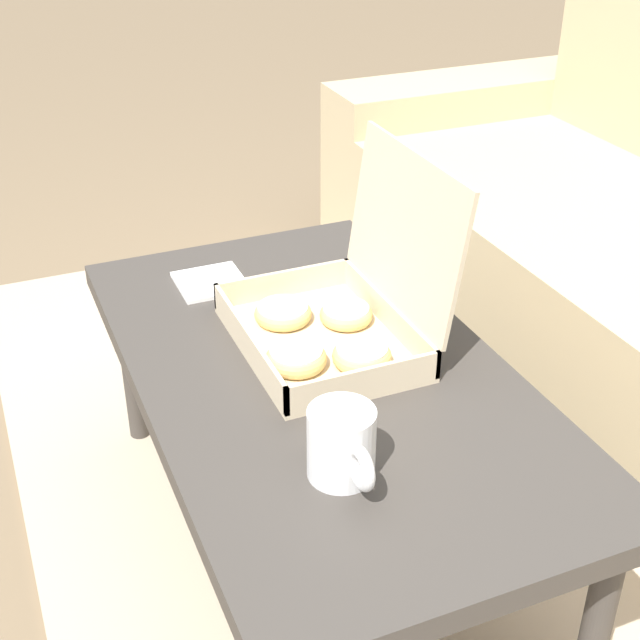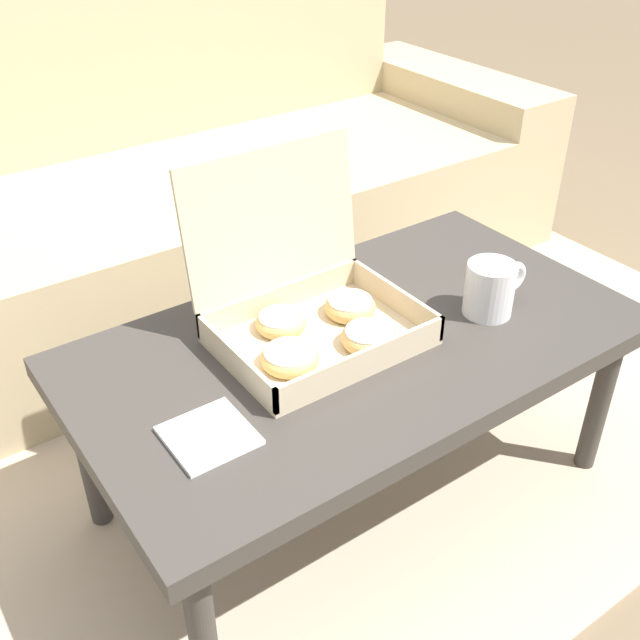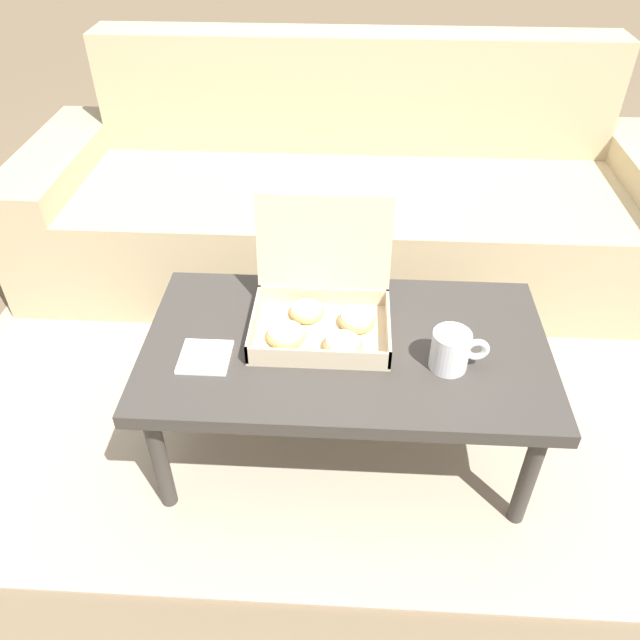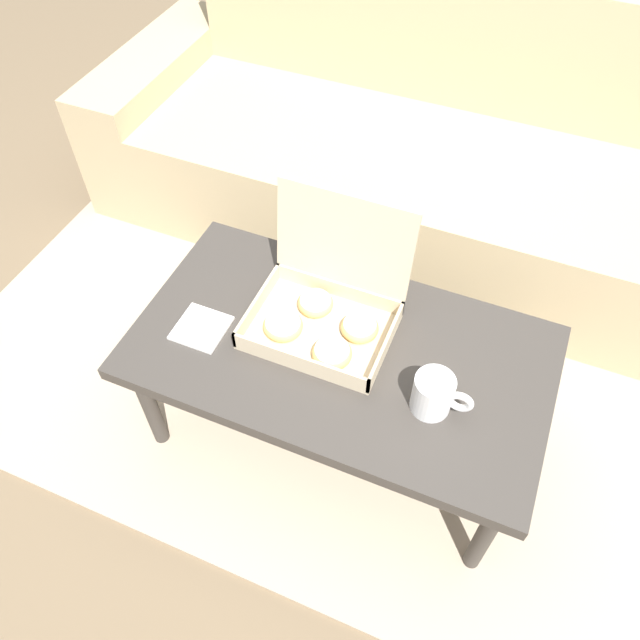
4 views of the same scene
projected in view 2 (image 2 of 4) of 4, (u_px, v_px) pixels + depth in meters
The scene contains 7 objects.
ground_plane at pixel (306, 444), 1.76m from camera, with size 12.00×12.00×0.00m, color #756047.
area_rug at pixel (241, 378), 1.96m from camera, with size 2.65×1.99×0.01m, color tan.
couch at pixel (142, 209), 2.16m from camera, with size 2.53×0.86×0.86m.
coffee_table at pixel (358, 355), 1.43m from camera, with size 1.07×0.59×0.41m.
pastry_box at pixel (312, 309), 1.38m from camera, with size 0.37×0.31×0.33m.
coffee_mug at pixel (491, 288), 1.45m from camera, with size 0.14×0.10×0.11m.
napkin_stack at pixel (209, 435), 1.17m from camera, with size 0.13×0.13×0.01m.
Camera 2 is at (-0.72, -1.08, 1.22)m, focal length 42.00 mm.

